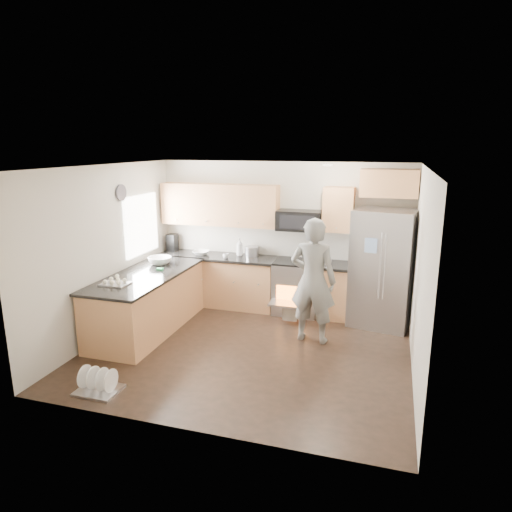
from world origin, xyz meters
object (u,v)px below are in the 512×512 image
(stove_range, at_px, (297,275))
(refrigerator, at_px, (382,269))
(person, at_px, (313,281))
(dish_rack, at_px, (98,385))

(stove_range, height_order, refrigerator, refrigerator)
(refrigerator, xyz_separation_m, person, (-0.96, -0.95, -0.01))
(stove_range, height_order, person, person)
(person, bearing_deg, refrigerator, -130.65)
(dish_rack, bearing_deg, person, 45.25)
(refrigerator, relative_size, person, 1.01)
(stove_range, relative_size, dish_rack, 3.55)
(stove_range, bearing_deg, refrigerator, -6.32)
(refrigerator, bearing_deg, person, -125.29)
(stove_range, distance_m, dish_rack, 3.77)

